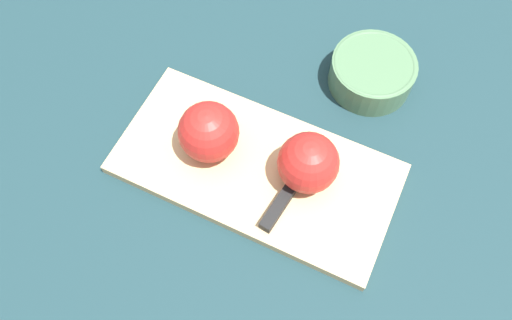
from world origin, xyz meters
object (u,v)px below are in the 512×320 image
Objects in this scene: knife at (283,200)px; bowl at (372,72)px; apple_half_right at (308,163)px; apple_half_left at (209,132)px.

bowl is at bearing -1.38° from knife.
apple_half_right is 0.51× the size of knife.
knife is (-0.01, -0.05, -0.04)m from apple_half_right.
apple_half_left is at bearing -120.29° from bowl.
apple_half_left is 0.66× the size of bowl.
knife is at bearing -91.39° from bowl.
knife is (0.14, -0.02, -0.04)m from apple_half_left.
bowl is (-0.00, 0.21, -0.03)m from apple_half_right.
bowl is at bearing -150.91° from apple_half_right.
apple_half_left is 0.14m from knife.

